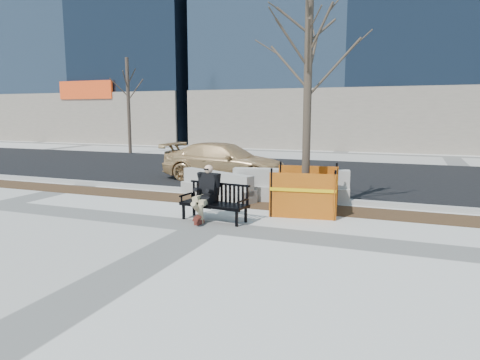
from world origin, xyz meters
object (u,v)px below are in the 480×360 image
(tree_fence, at_px, (305,212))
(jersey_barrier_right, at_px, (290,201))
(bench, at_px, (214,221))
(sedan, at_px, (225,180))
(jersey_barrier_left, at_px, (217,198))
(seated_man, at_px, (207,219))

(tree_fence, height_order, jersey_barrier_right, tree_fence)
(bench, height_order, sedan, sedan)
(sedan, xyz_separation_m, jersey_barrier_left, (1.14, -3.24, 0.00))
(jersey_barrier_right, bearing_deg, bench, -121.99)
(bench, xyz_separation_m, sedan, (-2.19, 5.71, 0.00))
(seated_man, bearing_deg, sedan, 116.49)
(bench, distance_m, tree_fence, 2.38)
(tree_fence, distance_m, jersey_barrier_right, 1.34)
(jersey_barrier_left, distance_m, jersey_barrier_right, 2.12)
(sedan, bearing_deg, jersey_barrier_left, -160.08)
(sedan, bearing_deg, bench, -158.50)
(seated_man, distance_m, sedan, 5.97)
(bench, bearing_deg, jersey_barrier_left, 120.21)
(jersey_barrier_left, bearing_deg, seated_man, -47.07)
(tree_fence, xyz_separation_m, jersey_barrier_right, (-0.68, 1.15, 0.00))
(bench, bearing_deg, tree_fence, 50.50)
(tree_fence, bearing_deg, seated_man, -141.31)
(bench, bearing_deg, seated_man, 169.04)
(sedan, distance_m, jersey_barrier_right, 4.37)
(bench, relative_size, jersey_barrier_right, 0.51)
(tree_fence, bearing_deg, sedan, 133.94)
(bench, xyz_separation_m, tree_fence, (1.73, 1.63, 0.00))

